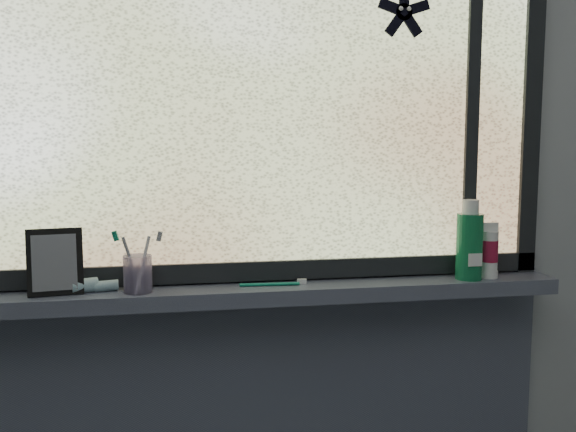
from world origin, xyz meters
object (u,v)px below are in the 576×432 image
at_px(toothbrush_cup, 138,274).
at_px(mouthwash_bottle, 470,240).
at_px(vanity_mirror, 55,262).
at_px(cream_tube, 490,248).

bearing_deg(toothbrush_cup, mouthwash_bottle, -0.32).
height_order(vanity_mirror, cream_tube, vanity_mirror).
bearing_deg(cream_tube, toothbrush_cup, -179.90).
relative_size(toothbrush_cup, mouthwash_bottle, 0.52).
distance_m(vanity_mirror, mouthwash_bottle, 1.06).
relative_size(mouthwash_bottle, cream_tube, 1.64).
height_order(mouthwash_bottle, cream_tube, mouthwash_bottle).
xyz_separation_m(vanity_mirror, mouthwash_bottle, (1.06, -0.01, 0.03)).
bearing_deg(toothbrush_cup, cream_tube, 0.10).
xyz_separation_m(vanity_mirror, cream_tube, (1.12, -0.01, -0.00)).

